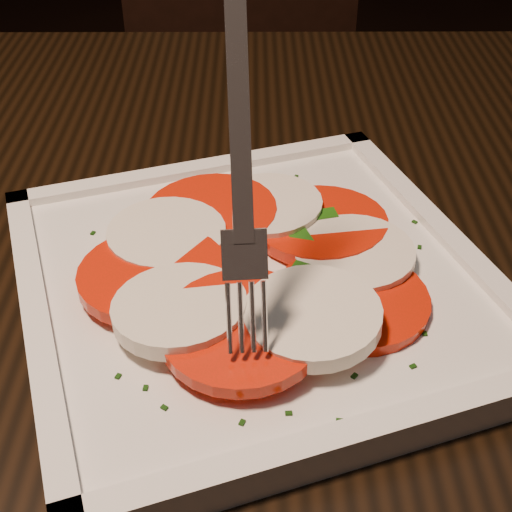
# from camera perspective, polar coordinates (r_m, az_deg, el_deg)

# --- Properties ---
(table) EXTENTS (1.25, 0.87, 0.75)m
(table) POSITION_cam_1_polar(r_m,az_deg,el_deg) (0.56, -8.52, -6.84)
(table) COLOR black
(table) RESTS_ON ground
(chair) EXTENTS (0.50, 0.50, 0.93)m
(chair) POSITION_cam_1_polar(r_m,az_deg,el_deg) (1.28, -0.38, 14.25)
(chair) COLOR black
(chair) RESTS_ON ground
(plate) EXTENTS (0.36, 0.36, 0.01)m
(plate) POSITION_cam_1_polar(r_m,az_deg,el_deg) (0.44, 0.00, -2.32)
(plate) COLOR white
(plate) RESTS_ON table
(caprese_salad) EXTENTS (0.22, 0.24, 0.03)m
(caprese_salad) POSITION_cam_1_polar(r_m,az_deg,el_deg) (0.43, 0.01, -0.55)
(caprese_salad) COLOR red
(caprese_salad) RESTS_ON plate
(fork) EXTENTS (0.05, 0.10, 0.18)m
(fork) POSITION_cam_1_polar(r_m,az_deg,el_deg) (0.35, -1.38, 9.69)
(fork) COLOR white
(fork) RESTS_ON caprese_salad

